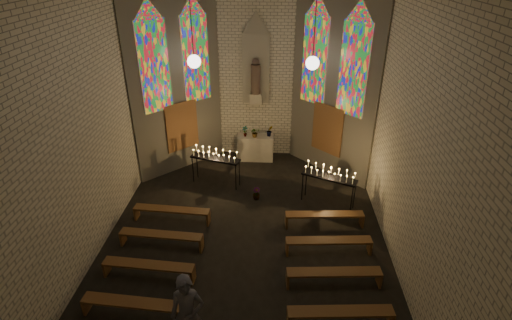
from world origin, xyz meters
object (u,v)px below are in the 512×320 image
(aisle_flower_pot, at_px, (256,194))
(votive_stand_left, at_px, (215,156))
(altar, at_px, (255,147))
(votive_stand_right, at_px, (330,175))
(visitor, at_px, (188,314))

(aisle_flower_pot, xyz_separation_m, votive_stand_left, (-1.47, 0.92, 0.89))
(votive_stand_left, bearing_deg, altar, 73.80)
(aisle_flower_pot, relative_size, votive_stand_left, 0.24)
(altar, relative_size, votive_stand_right, 0.79)
(aisle_flower_pot, height_order, votive_stand_left, votive_stand_left)
(aisle_flower_pot, distance_m, votive_stand_left, 1.95)
(altar, height_order, visitor, visitor)
(altar, height_order, aisle_flower_pot, altar)
(altar, bearing_deg, votive_stand_right, -50.35)
(votive_stand_left, bearing_deg, visitor, -69.75)
(altar, bearing_deg, aisle_flower_pot, -86.09)
(votive_stand_left, bearing_deg, votive_stand_right, 0.88)
(votive_stand_left, bearing_deg, aisle_flower_pot, -15.32)
(votive_stand_right, relative_size, visitor, 0.94)
(votive_stand_right, height_order, visitor, visitor)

